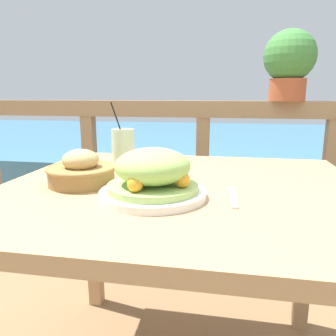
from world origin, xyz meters
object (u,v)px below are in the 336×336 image
at_px(drink_glass, 123,150).
at_px(potted_plant, 289,62).
at_px(bread_basket, 81,171).
at_px(salad_plate, 153,177).

xyz_separation_m(drink_glass, potted_plant, (0.67, 0.72, 0.36)).
bearing_deg(bread_basket, salad_plate, -20.21).
bearing_deg(bread_basket, drink_glass, 71.56).
bearing_deg(salad_plate, potted_plant, 64.14).
bearing_deg(drink_glass, salad_plate, -59.18).
distance_m(bread_basket, potted_plant, 1.24).
relative_size(drink_glass, bread_basket, 1.16).
bearing_deg(salad_plate, bread_basket, 159.79).
distance_m(salad_plate, bread_basket, 0.26).
relative_size(salad_plate, bread_basket, 1.36).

